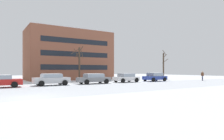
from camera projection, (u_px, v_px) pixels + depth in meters
The scene contains 10 objects.
ground_plane at pixel (29, 98), 12.63m from camera, with size 120.00×120.00×0.00m, color white.
road_surface at pixel (21, 92), 15.99m from camera, with size 80.00×9.95×0.00m.
parked_car_silver at pixel (51, 79), 23.25m from camera, with size 4.15×2.14×1.41m.
parked_car_gray at pixel (94, 78), 26.06m from camera, with size 4.44×2.05×1.37m.
parked_car_white at pixel (126, 78), 29.23m from camera, with size 3.86×2.13×1.36m.
parked_car_blue at pixel (155, 77), 31.89m from camera, with size 3.87×2.18×1.43m.
pedestrian_crossing at pixel (202, 75), 33.53m from camera, with size 0.48×0.46×1.63m.
tree_far_right at pixel (164, 65), 38.92m from camera, with size 1.36×1.35×5.84m.
tree_far_left at pixel (79, 63), 29.79m from camera, with size 1.98×1.97×5.58m.
building_far_right at pixel (69, 55), 38.03m from camera, with size 15.65×8.26×9.40m.
Camera 1 is at (-2.17, -13.56, 1.82)m, focal length 31.19 mm.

